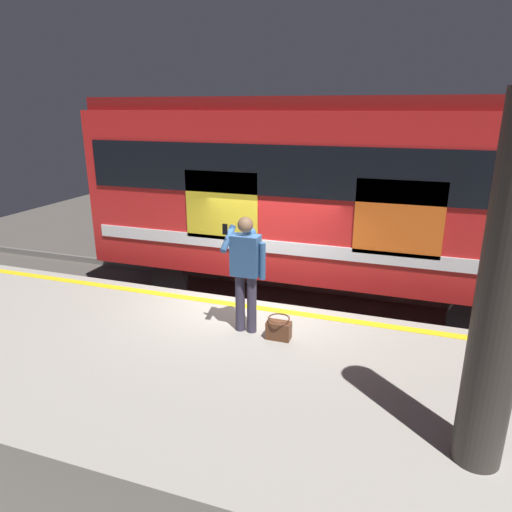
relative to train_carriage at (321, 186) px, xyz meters
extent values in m
plane|color=#4C4742|center=(0.61, 2.30, -2.61)|extent=(25.54, 25.54, 0.00)
cube|color=#9E998E|center=(0.61, 4.40, -2.13)|extent=(17.03, 4.18, 0.96)
cube|color=yellow|center=(0.61, 2.60, -1.64)|extent=(16.69, 0.16, 0.01)
cube|color=slate|center=(0.61, 0.71, -2.53)|extent=(22.14, 0.08, 0.16)
cube|color=slate|center=(0.61, -0.72, -2.53)|extent=(22.14, 0.08, 0.16)
cube|color=red|center=(0.00, -0.01, -0.10)|extent=(9.14, 2.72, 3.11)
cube|color=maroon|center=(0.00, -0.01, 1.58)|extent=(8.96, 2.51, 0.24)
cube|color=black|center=(0.00, 1.37, 0.44)|extent=(8.68, 0.03, 0.90)
cube|color=silver|center=(0.00, 1.37, -0.96)|extent=(8.68, 0.03, 0.24)
cube|color=#D85919|center=(-1.60, 1.38, -0.26)|extent=(1.45, 0.02, 1.30)
cube|color=gold|center=(1.60, 1.38, -0.26)|extent=(1.45, 0.02, 1.30)
cylinder|color=black|center=(2.97, 1.08, -2.03)|extent=(0.84, 0.12, 0.84)
cylinder|color=black|center=(2.97, -1.10, -2.03)|extent=(0.84, 0.12, 0.84)
cylinder|color=black|center=(-2.97, 1.08, -2.03)|extent=(0.84, 0.12, 0.84)
cylinder|color=black|center=(-2.97, -1.10, -2.03)|extent=(0.84, 0.12, 0.84)
cylinder|color=#383347|center=(0.26, 3.42, -1.21)|extent=(0.14, 0.14, 0.88)
cylinder|color=#383347|center=(0.44, 3.42, -1.21)|extent=(0.14, 0.14, 0.88)
cube|color=#2D517F|center=(0.35, 3.42, -0.47)|extent=(0.40, 0.24, 0.59)
sphere|color=#2D517F|center=(0.35, 3.26, -0.20)|extent=(0.20, 0.20, 0.20)
sphere|color=#997051|center=(0.35, 3.42, -0.03)|extent=(0.22, 0.22, 0.22)
cylinder|color=#2D517F|center=(0.10, 3.42, -0.53)|extent=(0.09, 0.09, 0.53)
cylinder|color=#2D517F|center=(0.58, 3.50, -0.23)|extent=(0.09, 0.42, 0.33)
cube|color=black|center=(0.58, 3.60, -0.07)|extent=(0.07, 0.02, 0.15)
cube|color=#59331E|center=(-0.17, 3.51, -1.52)|extent=(0.35, 0.19, 0.26)
torus|color=#59331E|center=(-0.17, 3.51, -1.33)|extent=(0.31, 0.31, 0.02)
cylinder|color=#38332D|center=(-2.60, 5.17, 0.01)|extent=(0.44, 0.44, 3.32)
camera|label=1|loc=(-1.80, 9.23, 1.52)|focal=32.44mm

